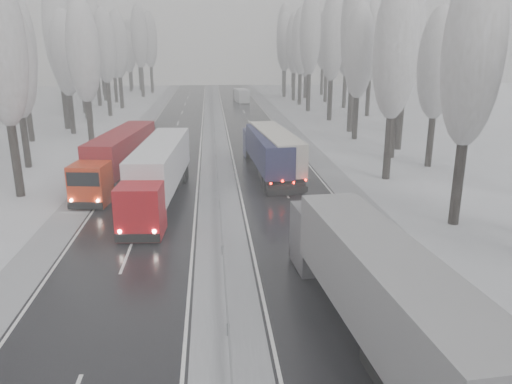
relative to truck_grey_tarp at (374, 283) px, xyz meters
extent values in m
cube|color=black|center=(-0.27, 26.86, -2.51)|extent=(7.50, 200.00, 0.03)
cube|color=black|center=(-10.77, 26.86, -2.51)|extent=(7.50, 200.00, 0.03)
cube|color=#A6A8AE|center=(-5.52, 26.86, -2.50)|extent=(3.00, 200.00, 0.04)
cube|color=#A6A8AE|center=(4.68, 26.86, -2.50)|extent=(2.40, 200.00, 0.04)
cube|color=#A6A8AE|center=(-15.72, 26.86, -2.50)|extent=(2.40, 200.00, 0.04)
cube|color=slate|center=(-5.52, 26.86, -1.92)|extent=(0.06, 200.00, 0.32)
cube|color=slate|center=(-5.52, 24.86, -2.22)|extent=(0.12, 0.12, 0.60)
cube|color=slate|center=(-5.52, 56.86, -2.22)|extent=(0.12, 0.12, 0.60)
cylinder|color=black|center=(9.51, 12.53, 0.28)|extent=(0.68, 0.68, 5.60)
ellipsoid|color=#979592|center=(9.51, 12.53, 8.28)|extent=(3.60, 3.60, 11.45)
cylinder|color=black|center=(8.99, 23.89, 0.29)|extent=(0.68, 0.68, 5.62)
ellipsoid|color=#979592|center=(8.99, 23.89, 8.31)|extent=(3.60, 3.60, 11.48)
cylinder|color=black|center=(14.50, 27.89, -0.06)|extent=(0.64, 0.64, 4.94)
ellipsoid|color=#979592|center=(14.50, 27.89, 7.00)|extent=(3.60, 3.60, 10.09)
cylinder|color=black|center=(12.37, 32.03, 0.14)|extent=(0.66, 0.66, 5.32)
ellipsoid|color=#979592|center=(12.37, 32.03, 7.74)|extent=(3.60, 3.60, 10.88)
cylinder|color=black|center=(14.60, 36.03, 0.63)|extent=(0.72, 0.72, 6.31)
ellipsoid|color=#979592|center=(14.60, 36.03, 9.65)|extent=(3.60, 3.60, 12.90)
cylinder|color=black|center=(11.50, 42.46, 0.16)|extent=(0.67, 0.67, 5.38)
ellipsoid|color=#979592|center=(11.50, 42.46, 7.84)|extent=(3.60, 3.60, 10.98)
cylinder|color=black|center=(17.79, 46.46, -0.23)|extent=(0.62, 0.62, 4.59)
ellipsoid|color=#979592|center=(17.79, 46.46, 6.34)|extent=(3.60, 3.60, 9.39)
cylinder|color=black|center=(12.38, 47.88, 0.95)|extent=(0.76, 0.76, 6.95)
ellipsoid|color=#979592|center=(12.38, 47.88, 10.87)|extent=(3.60, 3.60, 14.19)
cylinder|color=black|center=(19.29, 51.88, 0.77)|extent=(0.74, 0.74, 6.59)
ellipsoid|color=#979592|center=(19.29, 51.88, 10.19)|extent=(3.60, 3.60, 13.46)
cylinder|color=black|center=(12.04, 58.13, 0.66)|extent=(0.72, 0.72, 6.37)
ellipsoid|color=#979592|center=(12.04, 58.13, 9.76)|extent=(3.60, 3.60, 13.01)
cylinder|color=black|center=(19.19, 62.13, 0.46)|extent=(0.70, 0.70, 5.97)
ellipsoid|color=#979592|center=(19.19, 62.13, 8.99)|extent=(3.60, 3.60, 12.20)
cylinder|color=black|center=(10.82, 68.82, 0.80)|extent=(0.74, 0.74, 6.65)
ellipsoid|color=#979592|center=(10.82, 68.82, 10.31)|extent=(3.60, 3.60, 13.59)
cylinder|color=black|center=(18.19, 72.82, 0.54)|extent=(0.71, 0.71, 6.14)
ellipsoid|color=#979592|center=(18.19, 72.82, 9.31)|extent=(3.60, 3.60, 12.54)
cylinder|color=black|center=(11.04, 78.56, 0.50)|extent=(0.71, 0.71, 6.05)
ellipsoid|color=#979592|center=(11.04, 78.56, 9.15)|extent=(3.60, 3.60, 12.37)
cylinder|color=black|center=(16.96, 82.56, 0.62)|extent=(0.72, 0.72, 6.30)
ellipsoid|color=#979592|center=(16.96, 82.56, 9.62)|extent=(3.60, 3.60, 12.87)
cylinder|color=black|center=(11.11, 86.07, 0.41)|extent=(0.70, 0.70, 5.88)
ellipsoid|color=#979592|center=(11.11, 86.07, 8.81)|extent=(3.60, 3.60, 12.00)
cylinder|color=black|center=(14.25, 90.07, -0.10)|extent=(0.64, 0.64, 4.86)
ellipsoid|color=#979592|center=(14.25, 90.07, 6.84)|extent=(3.60, 3.60, 9.92)
cylinder|color=black|center=(10.21, 93.18, 0.46)|extent=(0.70, 0.70, 5.98)
ellipsoid|color=#979592|center=(10.21, 93.18, 9.00)|extent=(3.60, 3.60, 12.21)
cylinder|color=black|center=(19.42, 97.18, 0.57)|extent=(0.71, 0.71, 6.19)
ellipsoid|color=#979592|center=(19.42, 97.18, 9.41)|extent=(3.60, 3.60, 12.64)
cylinder|color=black|center=(11.51, 103.02, 0.90)|extent=(0.75, 0.75, 6.86)
ellipsoid|color=#979592|center=(11.51, 103.02, 10.70)|extent=(3.60, 3.60, 14.01)
cylinder|color=black|center=(18.50, 107.02, 0.25)|extent=(0.68, 0.68, 5.55)
ellipsoid|color=#979592|center=(18.50, 107.02, 8.18)|extent=(3.60, 3.60, 11.33)
cylinder|color=black|center=(13.21, 113.59, 0.52)|extent=(0.71, 0.71, 6.09)
ellipsoid|color=#979592|center=(13.21, 113.59, 9.23)|extent=(3.60, 3.60, 12.45)
cylinder|color=black|center=(16.03, 117.59, 0.22)|extent=(0.67, 0.67, 5.49)
ellipsoid|color=#979592|center=(16.03, 117.59, 8.06)|extent=(3.60, 3.60, 11.21)
cylinder|color=black|center=(-20.65, 21.43, 0.39)|extent=(0.69, 0.69, 5.83)
cylinder|color=black|center=(-23.27, 31.06, -0.01)|extent=(0.65, 0.65, 5.03)
ellipsoid|color=#979592|center=(-23.27, 31.06, 7.18)|extent=(3.60, 3.60, 10.28)
cylinder|color=black|center=(-19.47, 40.59, 0.19)|extent=(0.67, 0.67, 5.44)
ellipsoid|color=#979592|center=(-19.47, 40.59, 7.96)|extent=(3.60, 3.60, 11.11)
cylinder|color=black|center=(-27.37, 44.59, 0.34)|extent=(0.69, 0.69, 5.72)
ellipsoid|color=#979592|center=(-27.37, 44.59, 8.51)|extent=(3.60, 3.60, 11.69)
cylinder|color=black|center=(-23.78, 49.58, 0.09)|extent=(0.66, 0.66, 5.23)
ellipsoid|color=#979592|center=(-23.78, 49.58, 7.55)|extent=(3.60, 3.60, 10.68)
cylinder|color=black|center=(-25.58, 53.58, 0.78)|extent=(0.74, 0.74, 6.60)
ellipsoid|color=#979592|center=(-25.58, 53.58, 10.21)|extent=(3.60, 3.60, 13.49)
cylinder|color=black|center=(-23.68, 59.21, 0.06)|extent=(0.65, 0.65, 5.16)
ellipsoid|color=#979592|center=(-23.68, 59.21, 7.43)|extent=(3.60, 3.60, 10.54)
cylinder|color=black|center=(-25.07, 63.21, 0.37)|extent=(0.69, 0.69, 5.79)
ellipsoid|color=#979592|center=(-25.07, 63.21, 8.65)|extent=(3.60, 3.60, 11.84)
cylinder|color=black|center=(-22.10, 65.97, 0.30)|extent=(0.68, 0.68, 5.64)
ellipsoid|color=#979592|center=(-22.10, 65.97, 8.36)|extent=(3.60, 3.60, 11.53)
cylinder|color=black|center=(-26.94, 69.97, 0.75)|extent=(0.73, 0.73, 6.56)
ellipsoid|color=#979592|center=(-26.94, 69.97, 10.12)|extent=(3.60, 3.60, 13.40)
cylinder|color=black|center=(-21.85, 76.05, 0.37)|extent=(0.69, 0.69, 5.79)
ellipsoid|color=#979592|center=(-21.85, 76.05, 8.65)|extent=(3.60, 3.60, 11.84)
cylinder|color=black|center=(-26.61, 80.05, 0.80)|extent=(0.74, 0.74, 6.65)
ellipsoid|color=#979592|center=(-26.61, 80.05, 10.29)|extent=(3.60, 3.60, 13.58)
cylinder|color=black|center=(-24.45, 85.40, 0.04)|extent=(0.65, 0.65, 5.12)
ellipsoid|color=#979592|center=(-24.45, 85.40, 7.35)|extent=(3.60, 3.60, 10.46)
cylinder|color=black|center=(-27.34, 89.40, 0.39)|extent=(0.69, 0.69, 5.84)
ellipsoid|color=#979592|center=(-27.34, 89.40, 8.73)|extent=(3.60, 3.60, 11.92)
cylinder|color=black|center=(-20.59, 96.19, 0.81)|extent=(0.74, 0.74, 6.67)
ellipsoid|color=#979592|center=(-20.59, 96.19, 10.34)|extent=(3.60, 3.60, 13.63)
cylinder|color=black|center=(-29.72, 100.19, 0.63)|extent=(0.72, 0.72, 6.31)
ellipsoid|color=#979592|center=(-29.72, 100.19, 9.64)|extent=(3.60, 3.60, 12.88)
cylinder|color=black|center=(-19.57, 105.58, 0.62)|extent=(0.72, 0.72, 6.29)
ellipsoid|color=#979592|center=(-19.57, 105.58, 9.60)|extent=(3.60, 3.60, 12.84)
cylinder|color=black|center=(-25.18, 109.58, -0.10)|extent=(0.64, 0.64, 4.86)
ellipsoid|color=#979592|center=(-25.18, 109.58, 6.84)|extent=(3.60, 3.60, 9.92)
cylinder|color=black|center=(-23.08, 112.17, 0.79)|extent=(0.74, 0.74, 6.63)
ellipsoid|color=#979592|center=(-23.08, 112.17, 10.26)|extent=(3.60, 3.60, 13.54)
cylinder|color=black|center=(-25.85, 116.17, 0.37)|extent=(0.69, 0.69, 5.79)
ellipsoid|color=#979592|center=(-25.85, 116.17, 8.63)|extent=(3.60, 3.60, 11.82)
cube|color=#48474C|center=(-0.57, 7.04, -0.78)|extent=(2.85, 2.95, 3.17)
cube|color=black|center=(-0.67, 8.36, -0.05)|extent=(2.43, 0.30, 1.06)
cube|color=black|center=(-0.68, 8.46, -2.05)|extent=(2.64, 0.37, 0.53)
cube|color=slate|center=(0.09, -1.16, 0.32)|extent=(3.78, 13.89, 2.95)
cylinder|color=black|center=(-1.60, 6.11, -1.98)|extent=(0.46, 1.12, 1.10)
cylinder|color=black|center=(0.61, 6.29, -1.98)|extent=(0.46, 1.12, 1.10)
sphere|color=white|center=(-1.68, 8.41, -1.63)|extent=(0.23, 0.23, 0.23)
sphere|color=white|center=(0.32, 8.57, -1.63)|extent=(0.23, 0.23, 0.23)
cube|color=navy|center=(-1.49, 32.70, -1.01)|extent=(2.41, 2.50, 2.75)
cube|color=black|center=(-1.54, 33.84, -0.37)|extent=(2.11, 0.20, 0.92)
cube|color=black|center=(-1.55, 33.93, -2.11)|extent=(2.30, 0.25, 0.46)
cube|color=#131635|center=(-1.13, 25.56, -0.05)|extent=(2.93, 12.02, 2.57)
cube|color=black|center=(-0.83, 19.56, -2.02)|extent=(2.11, 0.22, 0.41)
cube|color=black|center=(-0.96, 22.26, -1.84)|extent=(2.27, 5.14, 0.41)
cube|color=black|center=(-0.85, 20.06, -2.20)|extent=(2.11, 0.16, 0.55)
cylinder|color=black|center=(-2.41, 31.92, -2.05)|extent=(0.37, 0.97, 0.95)
cylinder|color=black|center=(-0.49, 32.01, -2.05)|extent=(0.37, 0.97, 0.95)
cylinder|color=black|center=(-1.91, 21.85, -2.05)|extent=(0.37, 0.97, 0.95)
cylinder|color=black|center=(0.02, 21.94, -2.05)|extent=(0.37, 0.97, 0.95)
cylinder|color=black|center=(-1.85, 20.66, -2.05)|extent=(0.37, 0.97, 0.95)
cylinder|color=black|center=(0.08, 20.75, -2.05)|extent=(0.37, 0.97, 0.95)
sphere|color=#FF0C05|center=(-1.69, 19.45, -1.29)|extent=(0.18, 0.18, 0.18)
sphere|color=#FF0C05|center=(0.05, 19.54, -1.29)|extent=(0.18, 0.18, 0.18)
sphere|color=white|center=(-2.42, 33.92, -1.75)|extent=(0.20, 0.20, 0.20)
sphere|color=white|center=(-0.68, 34.01, -1.75)|extent=(0.20, 0.20, 0.20)
cube|color=#ADA799|center=(-1.11, 33.36, -0.96)|extent=(2.59, 2.68, 2.85)
cube|color=black|center=(-1.22, 34.54, -0.29)|extent=(2.18, 0.30, 0.95)
cube|color=black|center=(-1.23, 34.64, -2.10)|extent=(2.38, 0.36, 0.48)
cube|color=beige|center=(-0.43, 25.98, 0.04)|extent=(3.55, 12.52, 2.66)
cube|color=black|center=(0.14, 19.79, -2.00)|extent=(2.19, 0.31, 0.43)
cube|color=black|center=(-0.11, 22.58, -1.81)|extent=(2.56, 5.40, 0.43)
cube|color=black|center=(0.10, 20.31, -2.19)|extent=(2.18, 0.26, 0.57)
cylinder|color=black|center=(-2.04, 32.51, -2.03)|extent=(0.42, 1.01, 0.99)
cylinder|color=black|center=(-0.05, 32.70, -2.03)|extent=(0.42, 1.01, 0.99)
cylinder|color=black|center=(-1.07, 22.11, -2.03)|extent=(0.42, 1.01, 0.99)
cylinder|color=black|center=(0.91, 22.29, -2.03)|extent=(0.42, 1.01, 0.99)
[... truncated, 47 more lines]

